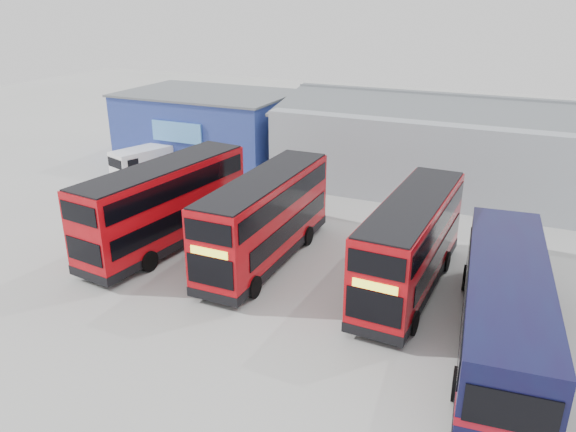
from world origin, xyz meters
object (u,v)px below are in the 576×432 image
at_px(single_decker_blue, 504,310).
at_px(double_decker_centre, 265,220).
at_px(office_block, 209,126).
at_px(double_decker_left, 165,207).
at_px(maintenance_shed, 523,151).
at_px(panel_van, 144,160).
at_px(double_decker_right, 411,246).

bearing_deg(single_decker_blue, double_decker_centre, -21.29).
xyz_separation_m(office_block, double_decker_left, (6.46, -14.53, -0.46)).
relative_size(office_block, double_decker_left, 1.20).
distance_m(maintenance_shed, panel_van, 25.11).
bearing_deg(double_decker_left, panel_van, -40.29).
distance_m(double_decker_centre, single_decker_blue, 11.23).
xyz_separation_m(maintenance_shed, double_decker_right, (-3.53, -15.98, -0.57)).
bearing_deg(single_decker_blue, maintenance_shed, -94.16).
relative_size(maintenance_shed, double_decker_centre, 3.10).
bearing_deg(maintenance_shed, double_decker_right, -102.45).
height_order(maintenance_shed, panel_van, maintenance_shed).
relative_size(double_decker_left, panel_van, 2.11).
xyz_separation_m(maintenance_shed, panel_van, (-23.93, -7.45, -1.50)).
xyz_separation_m(double_decker_left, panel_van, (-8.39, 9.09, -1.01)).
relative_size(single_decker_blue, panel_van, 2.46).
height_order(double_decker_right, single_decker_blue, double_decker_right).
bearing_deg(double_decker_centre, panel_van, 148.11).
distance_m(double_decker_left, single_decker_blue, 16.21).
xyz_separation_m(double_decker_centre, panel_van, (-13.60, 8.51, -0.96)).
bearing_deg(single_decker_blue, panel_van, -30.92).
height_order(maintenance_shed, double_decker_centre, maintenance_shed).
height_order(maintenance_shed, single_decker_blue, maintenance_shed).
distance_m(office_block, panel_van, 5.96).
relative_size(office_block, maintenance_shed, 0.40).
bearing_deg(double_decker_left, single_decker_blue, 178.28).
bearing_deg(office_block, single_decker_blue, -37.09).
bearing_deg(double_decker_left, maintenance_shed, -126.21).
bearing_deg(maintenance_shed, double_decker_left, -133.22).
xyz_separation_m(office_block, double_decker_centre, (11.67, -13.95, -0.51)).
distance_m(maintenance_shed, double_decker_centre, 19.02).
relative_size(office_block, single_decker_blue, 1.03).
height_order(double_decker_right, panel_van, double_decker_right).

